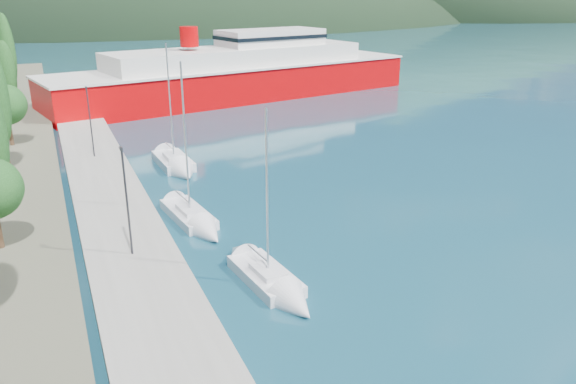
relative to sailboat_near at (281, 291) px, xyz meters
name	(u,v)px	position (x,y,z in m)	size (l,w,h in m)	color
ground	(99,59)	(2.64, 111.21, -0.28)	(1400.00, 1400.00, 0.00)	navy
quay	(109,197)	(-6.36, 17.21, 0.12)	(5.00, 88.00, 0.80)	gray
lamp_posts	(129,203)	(-6.36, 5.46, 3.80)	(0.15, 45.10, 6.06)	#2D2D33
sailboat_near	(281,291)	(0.00, 0.00, 0.00)	(2.89, 7.31, 10.24)	silver
sailboat_mid	(199,224)	(-1.59, 10.01, 0.00)	(3.01, 8.06, 11.33)	silver
sailboat_far	(179,168)	(0.03, 22.52, 0.04)	(2.85, 7.93, 11.51)	silver
ferry	(240,75)	(16.08, 53.10, 2.95)	(54.67, 22.16, 10.62)	#BC0105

